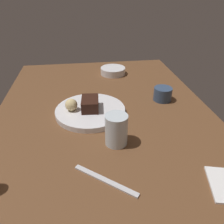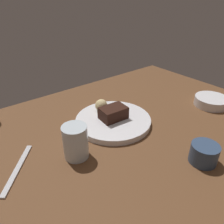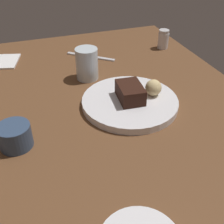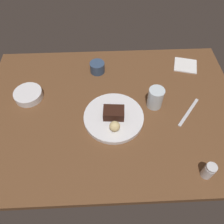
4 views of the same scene
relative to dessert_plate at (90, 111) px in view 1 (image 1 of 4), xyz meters
The scene contains 8 objects.
dining_table 6.14cm from the dessert_plate, 96.65° to the left, with size 120.00×84.00×3.00cm, color brown.
dessert_plate is the anchor object (origin of this frame).
chocolate_cake_slice 3.18cm from the dessert_plate, 70.48° to the left, with size 9.09×6.31×4.33cm, color black.
bread_roll 7.73cm from the dessert_plate, 89.38° to the right, with size 4.58×4.58×4.58cm, color #DBC184.
water_glass 20.89cm from the dessert_plate, 20.14° to the left, with size 7.07×7.07×10.08cm, color silver.
side_bowl 42.57cm from the dessert_plate, 160.15° to the left, with size 13.26×13.26×3.55cm, color silver.
coffee_cup 31.86cm from the dessert_plate, 102.76° to the left, with size 7.62×7.62×5.61cm, color #334766.
butter_knife 34.52cm from the dessert_plate, ahead, with size 19.00×1.40×0.50cm, color silver.
Camera 1 is at (75.90, -7.60, 48.09)cm, focal length 36.23 mm.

